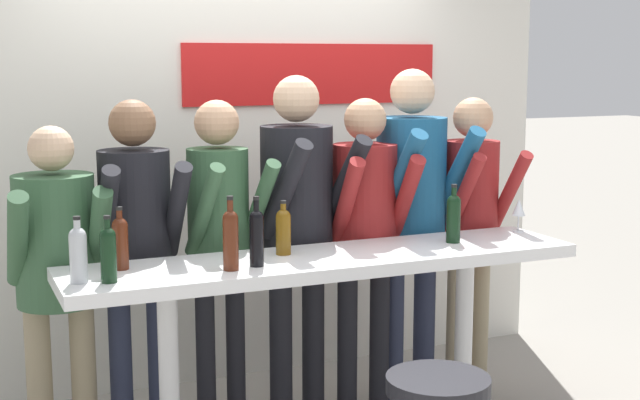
{
  "coord_description": "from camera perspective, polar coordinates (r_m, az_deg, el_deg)",
  "views": [
    {
      "loc": [
        -1.65,
        -3.71,
        1.91
      ],
      "look_at": [
        0.0,
        0.08,
        1.25
      ],
      "focal_mm": 50.0,
      "sensor_mm": 36.0,
      "label": 1
    }
  ],
  "objects": [
    {
      "name": "person_center",
      "position": [
        4.58,
        -1.43,
        -0.66
      ],
      "size": [
        0.52,
        0.63,
        1.83
      ],
      "rotation": [
        0.0,
        0.0,
        0.2
      ],
      "color": "black",
      "rests_on": "ground_plane"
    },
    {
      "name": "wine_bottle_3",
      "position": [
        3.96,
        -12.67,
        -2.55
      ],
      "size": [
        0.07,
        0.07,
        0.28
      ],
      "color": "#4C1E0F",
      "rests_on": "tasting_table"
    },
    {
      "name": "person_far_right",
      "position": [
        5.03,
        9.67,
        -0.66
      ],
      "size": [
        0.37,
        0.51,
        1.7
      ],
      "rotation": [
        0.0,
        0.0,
        -0.03
      ],
      "color": "gray",
      "rests_on": "ground_plane"
    },
    {
      "name": "person_center_left",
      "position": [
        4.48,
        -6.46,
        -1.72
      ],
      "size": [
        0.41,
        0.54,
        1.71
      ],
      "rotation": [
        0.0,
        0.0,
        0.14
      ],
      "color": "black",
      "rests_on": "ground_plane"
    },
    {
      "name": "person_right",
      "position": [
        4.89,
        5.9,
        0.09
      ],
      "size": [
        0.49,
        0.6,
        1.86
      ],
      "rotation": [
        0.0,
        0.0,
        0.08
      ],
      "color": "#23283D",
      "rests_on": "ground_plane"
    },
    {
      "name": "person_far_left",
      "position": [
        4.32,
        -16.52,
        -3.63
      ],
      "size": [
        0.44,
        0.52,
        1.61
      ],
      "rotation": [
        0.0,
        0.0,
        -0.0
      ],
      "color": "gray",
      "rests_on": "ground_plane"
    },
    {
      "name": "wine_bottle_1",
      "position": [
        3.93,
        -4.09,
        -2.24
      ],
      "size": [
        0.06,
        0.06,
        0.31
      ],
      "color": "black",
      "rests_on": "tasting_table"
    },
    {
      "name": "wine_bottle_5",
      "position": [
        3.77,
        -15.22,
        -3.23
      ],
      "size": [
        0.07,
        0.07,
        0.28
      ],
      "color": "#B7BCC1",
      "rests_on": "tasting_table"
    },
    {
      "name": "wine_bottle_6",
      "position": [
        4.16,
        -2.36,
        -1.89
      ],
      "size": [
        0.07,
        0.07,
        0.26
      ],
      "color": "brown",
      "rests_on": "tasting_table"
    },
    {
      "name": "person_left",
      "position": [
        4.38,
        -11.68,
        -2.16
      ],
      "size": [
        0.41,
        0.52,
        1.72
      ],
      "rotation": [
        0.0,
        0.0,
        -0.0
      ],
      "color": "#23283D",
      "rests_on": "ground_plane"
    },
    {
      "name": "person_center_right",
      "position": [
        4.7,
        2.9,
        -1.31
      ],
      "size": [
        0.43,
        0.55,
        1.71
      ],
      "rotation": [
        0.0,
        0.0,
        -0.08
      ],
      "color": "black",
      "rests_on": "ground_plane"
    },
    {
      "name": "wine_bottle_2",
      "position": [
        4.48,
        8.54,
        -1.01
      ],
      "size": [
        0.07,
        0.07,
        0.29
      ],
      "color": "black",
      "rests_on": "tasting_table"
    },
    {
      "name": "tasting_table",
      "position": [
        4.2,
        0.44,
        -5.71
      ],
      "size": [
        2.46,
        0.54,
        1.0
      ],
      "color": "white",
      "rests_on": "ground_plane"
    },
    {
      "name": "back_wall",
      "position": [
        5.32,
        -5.22,
        2.87
      ],
      "size": [
        4.06,
        0.12,
        2.67
      ],
      "color": "silver",
      "rests_on": "ground_plane"
    },
    {
      "name": "wine_bottle_0",
      "position": [
        3.87,
        -5.74,
        -2.36
      ],
      "size": [
        0.07,
        0.07,
        0.33
      ],
      "color": "#4C1E0F",
      "rests_on": "tasting_table"
    },
    {
      "name": "wine_glass_0",
      "position": [
        4.82,
        12.61,
        -0.53
      ],
      "size": [
        0.07,
        0.07,
        0.18
      ],
      "color": "silver",
      "rests_on": "tasting_table"
    },
    {
      "name": "wine_bottle_4",
      "position": [
        3.74,
        -13.4,
        -3.25
      ],
      "size": [
        0.07,
        0.07,
        0.28
      ],
      "color": "black",
      "rests_on": "tasting_table"
    }
  ]
}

